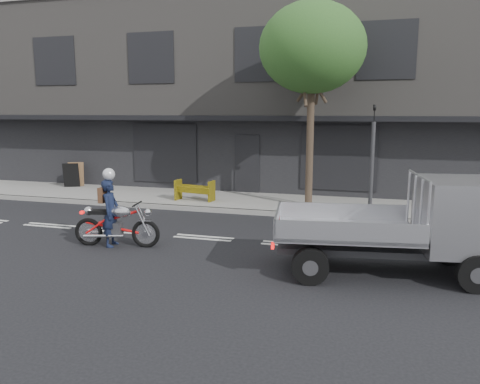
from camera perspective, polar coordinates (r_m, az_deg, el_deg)
name	(u,v)px	position (r m, az deg, el deg)	size (l,w,h in m)	color
ground	(204,238)	(12.49, -4.47, -5.59)	(80.00, 80.00, 0.00)	black
sidewalk	(249,202)	(16.84, 1.11, -1.24)	(32.00, 3.20, 0.15)	gray
kerb	(236,211)	(15.33, -0.43, -2.35)	(32.00, 0.20, 0.15)	gray
building_main	(285,96)	(22.97, 5.47, 11.54)	(26.00, 10.00, 8.00)	slate
street_tree	(312,48)	(15.72, 8.81, 16.91)	(3.40, 3.40, 6.74)	#382B21
traffic_light_pole	(372,167)	(14.71, 15.76, 2.99)	(0.12, 0.12, 3.50)	#2D2D30
motorcycle	(117,224)	(11.96, -14.81, -3.74)	(2.17, 0.64, 1.12)	black
rider	(111,213)	(11.98, -15.49, -2.49)	(0.61, 0.40, 1.67)	#121A33
flatbed_ute	(441,219)	(10.18, 23.28, -3.03)	(4.72, 2.43, 2.09)	black
construction_barrier	(193,191)	(16.57, -5.80, 0.14)	(1.37, 0.55, 0.77)	yellow
sandwich_board	(71,175)	(20.81, -19.88, 1.94)	(0.64, 0.43, 1.02)	black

